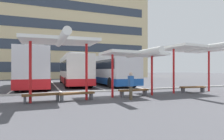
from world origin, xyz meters
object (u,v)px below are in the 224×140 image
(coach_bus_0, at_px, (36,69))
(bench_4, at_px, (193,88))
(waiting_passenger_0, at_px, (131,84))
(waiting_shelter_2, at_px, (135,55))
(coach_bus_1, at_px, (74,70))
(bench_1, at_px, (42,96))
(waiting_shelter_3, at_px, (195,50))
(waiting_shelter_1, at_px, (60,42))
(coach_bus_2, at_px, (106,70))
(bench_2, at_px, (77,94))
(bench_3, at_px, (134,91))

(coach_bus_0, height_order, bench_4, coach_bus_0)
(coach_bus_0, distance_m, waiting_passenger_0, 11.10)
(waiting_shelter_2, height_order, bench_4, waiting_shelter_2)
(coach_bus_1, height_order, waiting_passenger_0, coach_bus_1)
(bench_1, relative_size, waiting_passenger_0, 1.25)
(waiting_shelter_3, bearing_deg, bench_1, -178.52)
(coach_bus_1, height_order, waiting_shelter_1, coach_bus_1)
(waiting_passenger_0, bearing_deg, coach_bus_2, 77.94)
(bench_1, bearing_deg, waiting_shelter_3, 1.48)
(bench_1, height_order, bench_4, same)
(coach_bus_0, xyz_separation_m, coach_bus_1, (3.89, 1.89, -0.16))
(coach_bus_2, bearing_deg, waiting_shelter_2, -99.05)
(bench_2, height_order, waiting_passenger_0, waiting_passenger_0)
(bench_2, relative_size, waiting_passenger_0, 1.27)
(coach_bus_0, height_order, bench_2, coach_bus_0)
(bench_1, relative_size, waiting_shelter_2, 0.45)
(waiting_shelter_1, xyz_separation_m, bench_2, (0.90, 0.23, -2.78))
(coach_bus_1, xyz_separation_m, waiting_shelter_2, (1.99, -10.78, 1.00))
(bench_2, relative_size, bench_4, 0.98)
(coach_bus_0, relative_size, waiting_shelter_3, 1.92)
(waiting_shelter_1, relative_size, waiting_shelter_2, 0.98)
(bench_2, height_order, waiting_shelter_3, waiting_shelter_3)
(bench_2, bearing_deg, bench_4, 3.86)
(coach_bus_0, distance_m, waiting_shelter_3, 14.03)
(bench_4, bearing_deg, waiting_shelter_3, -90.00)
(waiting_shelter_2, height_order, waiting_shelter_3, waiting_shelter_3)
(bench_1, bearing_deg, coach_bus_1, 72.27)
(bench_2, bearing_deg, coach_bus_2, 62.78)
(bench_4, bearing_deg, waiting_passenger_0, -166.65)
(bench_2, relative_size, waiting_shelter_3, 0.37)
(coach_bus_0, height_order, coach_bus_2, coach_bus_0)
(waiting_passenger_0, bearing_deg, waiting_shelter_3, 11.40)
(bench_3, height_order, waiting_passenger_0, waiting_passenger_0)
(waiting_passenger_0, bearing_deg, bench_4, 13.35)
(coach_bus_0, relative_size, coach_bus_1, 0.96)
(coach_bus_0, bearing_deg, bench_2, -76.03)
(waiting_passenger_0, bearing_deg, coach_bus_1, 96.11)
(coach_bus_2, distance_m, waiting_shelter_2, 10.27)
(coach_bus_1, relative_size, bench_4, 5.35)
(bench_3, distance_m, waiting_shelter_3, 5.83)
(coach_bus_0, distance_m, bench_4, 13.90)
(coach_bus_1, bearing_deg, waiting_shelter_2, -79.51)
(coach_bus_2, relative_size, waiting_shelter_2, 2.81)
(bench_3, height_order, bench_4, same)
(coach_bus_1, bearing_deg, coach_bus_0, -154.07)
(bench_1, distance_m, waiting_passenger_0, 4.82)
(coach_bus_1, xyz_separation_m, bench_2, (-1.65, -10.89, -1.28))
(waiting_shelter_2, distance_m, bench_3, 2.29)
(bench_3, bearing_deg, bench_4, 3.29)
(bench_1, relative_size, bench_4, 0.97)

